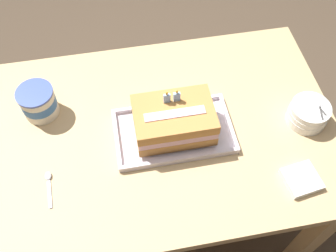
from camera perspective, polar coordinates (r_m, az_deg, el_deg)
The scene contains 8 objects.
ground_plane at distance 1.90m, azimuth -0.55°, elevation -12.70°, with size 8.00×8.00×0.00m, color #4C3D2D.
dining_table at distance 1.33m, azimuth -0.77°, elevation -3.00°, with size 1.14×0.77×0.74m.
foil_tray at distance 1.23m, azimuth 0.83°, elevation -0.87°, with size 0.38×0.22×0.02m.
birthday_cake at distance 1.17m, azimuth 0.87°, elevation 0.91°, with size 0.24×0.17×0.15m.
bowl_stack at distance 1.31m, azimuth 20.20°, elevation 1.76°, with size 0.13×0.13×0.12m.
ice_cream_tub at distance 1.31m, azimuth -18.77°, elevation 3.39°, with size 0.12×0.12×0.10m.
serving_spoon_near_tray at distance 1.20m, azimuth -17.37°, elevation -7.93°, with size 0.02×0.12×0.01m.
napkin_pile at distance 1.21m, azimuth 19.29°, elevation -7.50°, with size 0.11×0.11×0.02m.
Camera 1 is at (-0.10, -0.67, 1.78)m, focal length 40.87 mm.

